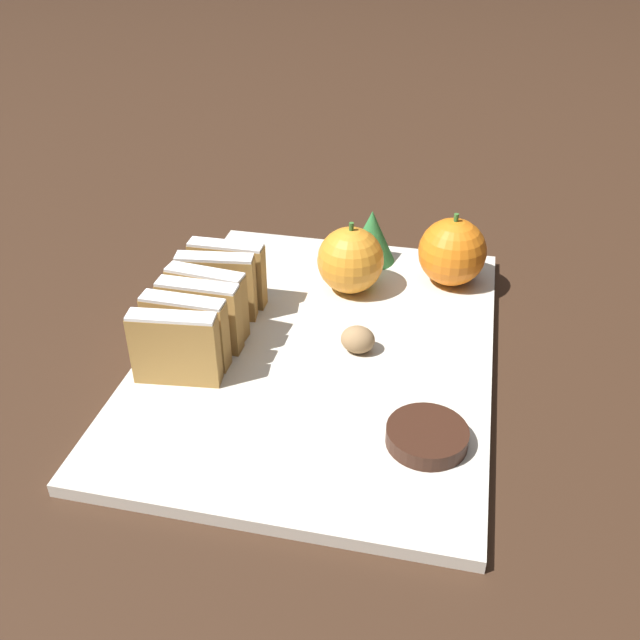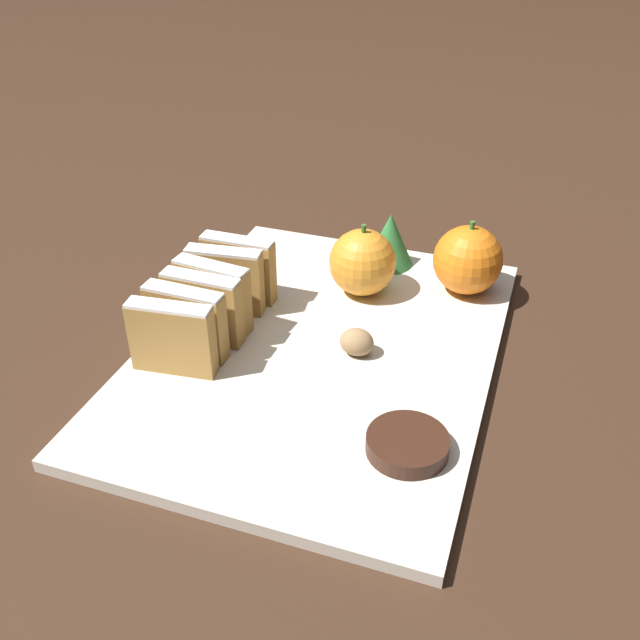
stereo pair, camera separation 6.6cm
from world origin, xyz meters
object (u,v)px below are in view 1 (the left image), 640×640
object	(u,v)px
orange_near	(452,252)
walnut	(357,342)
chocolate_cookie	(427,436)
orange_far	(350,260)

from	to	relation	value
orange_near	walnut	distance (m)	0.17
walnut	chocolate_cookie	size ratio (longest dim) A/B	0.49
orange_near	chocolate_cookie	bearing A→B (deg)	-90.16
orange_near	chocolate_cookie	world-z (taller)	orange_near
orange_far	orange_near	bearing A→B (deg)	20.67
orange_far	walnut	world-z (taller)	orange_far
walnut	chocolate_cookie	world-z (taller)	walnut
orange_far	walnut	size ratio (longest dim) A/B	2.44
orange_near	orange_far	bearing A→B (deg)	-159.33
walnut	orange_near	bearing A→B (deg)	63.71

